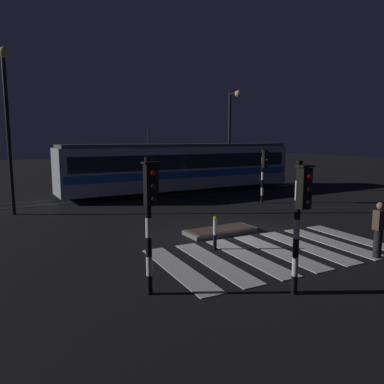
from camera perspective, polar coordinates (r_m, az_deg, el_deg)
The scene contains 13 objects.
ground_plane at distance 13.71m, azimuth 7.02°, elevation -6.86°, with size 120.00×120.00×0.00m, color black.
rail_near at distance 22.46m, azimuth -8.74°, elevation -0.94°, with size 80.00×0.12×0.03m, color #59595E.
rail_far at distance 23.79m, azimuth -10.00°, elevation -0.45°, with size 80.00×0.12×0.03m, color #59595E.
crosswalk_zebra at distance 12.14m, azimuth 13.19°, elevation -8.98°, with size 7.91×4.47×0.02m.
traffic_island at distance 14.09m, azimuth 4.44°, elevation -6.04°, with size 2.75×1.10×0.18m.
traffic_light_corner_far_right at distance 20.63m, azimuth 11.12°, elevation 3.77°, with size 0.36×0.42×3.04m.
traffic_light_corner_near_left at distance 8.17m, azimuth -6.57°, elevation -2.19°, with size 0.36×0.42×3.16m.
traffic_light_kerb_mid_left at distance 8.49m, azimuth 16.54°, elevation -2.44°, with size 0.36×0.42×3.09m.
street_lamp_trackside_left at distance 18.80m, azimuth -26.78°, elevation 10.83°, with size 0.44×1.21×7.44m.
street_lamp_trackside_right at distance 24.88m, azimuth 6.21°, elevation 9.83°, with size 0.44×1.21×6.66m.
tram at distance 24.42m, azimuth -1.48°, elevation 3.99°, with size 16.28×2.58×4.15m.
pedestrian_waiting_at_kerb at distance 12.32m, azimuth 27.03°, elevation -5.25°, with size 0.36×0.24×1.71m.
bollard_island_edge at distance 11.91m, azimuth 3.60°, elevation -6.36°, with size 0.12×0.12×1.11m.
Camera 1 is at (-8.02, -10.54, 3.56)m, focal length 34.29 mm.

